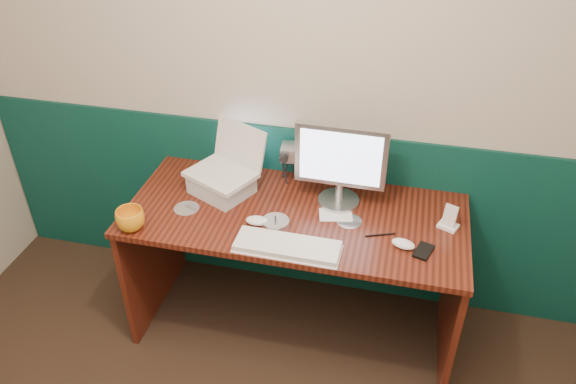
% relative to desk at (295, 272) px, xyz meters
% --- Properties ---
extents(back_wall, '(3.50, 0.04, 2.50)m').
position_rel_desk_xyz_m(back_wall, '(-0.06, 0.37, 0.88)').
color(back_wall, '#B7AB9A').
rests_on(back_wall, ground).
extents(wainscot, '(3.48, 0.02, 1.00)m').
position_rel_desk_xyz_m(wainscot, '(-0.06, 0.36, 0.12)').
color(wainscot, '#062E2B').
rests_on(wainscot, ground).
extents(desk, '(1.60, 0.70, 0.75)m').
position_rel_desk_xyz_m(desk, '(0.00, 0.00, 0.00)').
color(desk, '#321009').
rests_on(desk, ground).
extents(laptop_riser, '(0.34, 0.32, 0.09)m').
position_rel_desk_xyz_m(laptop_riser, '(-0.39, 0.09, 0.42)').
color(laptop_riser, silver).
rests_on(laptop_riser, desk).
extents(laptop, '(0.38, 0.35, 0.26)m').
position_rel_desk_xyz_m(laptop, '(-0.39, 0.09, 0.60)').
color(laptop, silver).
rests_on(laptop, laptop_riser).
extents(monitor, '(0.43, 0.13, 0.42)m').
position_rel_desk_xyz_m(monitor, '(0.18, 0.13, 0.59)').
color(monitor, '#ABACB0').
rests_on(monitor, desk).
extents(keyboard, '(0.46, 0.16, 0.03)m').
position_rel_desk_xyz_m(keyboard, '(0.02, -0.27, 0.39)').
color(keyboard, white).
rests_on(keyboard, desk).
extents(mouse_right, '(0.12, 0.09, 0.03)m').
position_rel_desk_xyz_m(mouse_right, '(0.51, -0.13, 0.39)').
color(mouse_right, white).
rests_on(mouse_right, desk).
extents(mouse_left, '(0.11, 0.07, 0.04)m').
position_rel_desk_xyz_m(mouse_left, '(-0.15, -0.12, 0.39)').
color(mouse_left, white).
rests_on(mouse_left, desk).
extents(mug, '(0.16, 0.16, 0.10)m').
position_rel_desk_xyz_m(mug, '(-0.70, -0.29, 0.43)').
color(mug, orange).
rests_on(mug, desk).
extents(camcorder, '(0.10, 0.14, 0.20)m').
position_rel_desk_xyz_m(camcorder, '(-0.10, 0.27, 0.47)').
color(camcorder, '#B7B6BC').
rests_on(camcorder, desk).
extents(cd_spindle, '(0.13, 0.13, 0.03)m').
position_rel_desk_xyz_m(cd_spindle, '(-0.07, -0.11, 0.39)').
color(cd_spindle, silver).
rests_on(cd_spindle, desk).
extents(cd_loose_a, '(0.12, 0.12, 0.00)m').
position_rel_desk_xyz_m(cd_loose_a, '(-0.51, -0.08, 0.38)').
color(cd_loose_a, '#B7BCC8').
rests_on(cd_loose_a, desk).
extents(cd_loose_b, '(0.12, 0.12, 0.00)m').
position_rel_desk_xyz_m(cd_loose_b, '(0.26, -0.01, 0.38)').
color(cd_loose_b, silver).
rests_on(cd_loose_b, desk).
extents(pen, '(0.13, 0.06, 0.01)m').
position_rel_desk_xyz_m(pen, '(0.41, -0.08, 0.38)').
color(pen, black).
rests_on(pen, desk).
extents(papers, '(0.17, 0.13, 0.00)m').
position_rel_desk_xyz_m(papers, '(0.19, 0.03, 0.38)').
color(papers, silver).
rests_on(papers, desk).
extents(dock, '(0.10, 0.09, 0.02)m').
position_rel_desk_xyz_m(dock, '(0.70, 0.05, 0.38)').
color(dock, white).
rests_on(dock, desk).
extents(music_player, '(0.07, 0.05, 0.10)m').
position_rel_desk_xyz_m(music_player, '(0.70, 0.05, 0.44)').
color(music_player, silver).
rests_on(music_player, dock).
extents(pda, '(0.09, 0.12, 0.01)m').
position_rel_desk_xyz_m(pda, '(0.60, -0.15, 0.38)').
color(pda, black).
rests_on(pda, desk).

